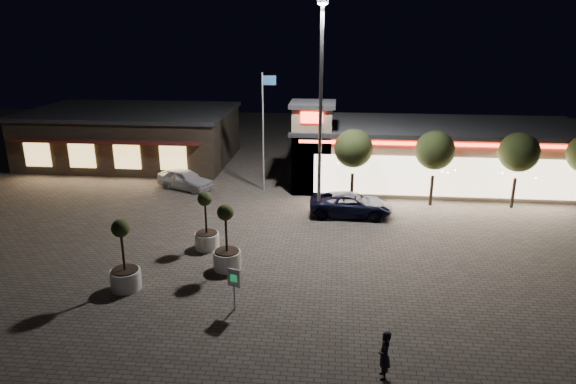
# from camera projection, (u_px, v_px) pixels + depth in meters

# --- Properties ---
(ground) EXTENTS (90.00, 90.00, 0.00)m
(ground) POSITION_uv_depth(u_px,v_px,m) (267.00, 280.00, 23.18)
(ground) COLOR #61574E
(ground) RESTS_ON ground
(retail_building) EXTENTS (20.40, 8.40, 6.10)m
(retail_building) POSITION_uv_depth(u_px,v_px,m) (429.00, 153.00, 36.54)
(retail_building) COLOR gray
(retail_building) RESTS_ON ground
(restaurant_building) EXTENTS (16.40, 11.00, 4.30)m
(restaurant_building) POSITION_uv_depth(u_px,v_px,m) (133.00, 135.00, 42.69)
(restaurant_building) COLOR #382D23
(restaurant_building) RESTS_ON ground
(floodlight_pole) EXTENTS (0.60, 0.40, 12.38)m
(floodlight_pole) POSITION_uv_depth(u_px,v_px,m) (321.00, 99.00, 28.35)
(floodlight_pole) COLOR gray
(floodlight_pole) RESTS_ON ground
(flagpole) EXTENTS (0.95, 0.10, 8.00)m
(flagpole) POSITION_uv_depth(u_px,v_px,m) (264.00, 122.00, 34.15)
(flagpole) COLOR white
(flagpole) RESTS_ON ground
(string_tree_a) EXTENTS (2.42, 2.42, 4.79)m
(string_tree_a) POSITION_uv_depth(u_px,v_px,m) (353.00, 149.00, 32.08)
(string_tree_a) COLOR #332319
(string_tree_a) RESTS_ON ground
(string_tree_b) EXTENTS (2.42, 2.42, 4.79)m
(string_tree_b) POSITION_uv_depth(u_px,v_px,m) (435.00, 151.00, 31.61)
(string_tree_b) COLOR #332319
(string_tree_b) RESTS_ON ground
(string_tree_c) EXTENTS (2.42, 2.42, 4.79)m
(string_tree_c) POSITION_uv_depth(u_px,v_px,m) (519.00, 152.00, 31.14)
(string_tree_c) COLOR #332319
(string_tree_c) RESTS_ON ground
(pickup_truck) EXTENTS (4.96, 2.32, 1.37)m
(pickup_truck) POSITION_uv_depth(u_px,v_px,m) (351.00, 204.00, 30.75)
(pickup_truck) COLOR black
(pickup_truck) RESTS_ON ground
(white_sedan) EXTENTS (4.43, 3.13, 1.40)m
(white_sedan) POSITION_uv_depth(u_px,v_px,m) (185.00, 179.00, 35.69)
(white_sedan) COLOR silver
(white_sedan) RESTS_ON ground
(pedestrian) EXTENTS (0.44, 0.64, 1.70)m
(pedestrian) POSITION_uv_depth(u_px,v_px,m) (384.00, 355.00, 16.53)
(pedestrian) COLOR black
(pedestrian) RESTS_ON ground
(planter_left) EXTENTS (1.24, 1.24, 3.06)m
(planter_left) POSITION_uv_depth(u_px,v_px,m) (207.00, 231.00, 26.13)
(planter_left) COLOR white
(planter_left) RESTS_ON ground
(planter_mid) EXTENTS (1.31, 1.31, 3.22)m
(planter_mid) POSITION_uv_depth(u_px,v_px,m) (125.00, 268.00, 22.12)
(planter_mid) COLOR white
(planter_mid) RESTS_ON ground
(planter_right) EXTENTS (1.31, 1.31, 3.22)m
(planter_right) POSITION_uv_depth(u_px,v_px,m) (227.00, 249.00, 23.93)
(planter_right) COLOR white
(planter_right) RESTS_ON ground
(valet_sign) EXTENTS (0.56, 0.27, 1.78)m
(valet_sign) POSITION_uv_depth(u_px,v_px,m) (234.00, 281.00, 20.43)
(valet_sign) COLOR gray
(valet_sign) RESTS_ON ground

